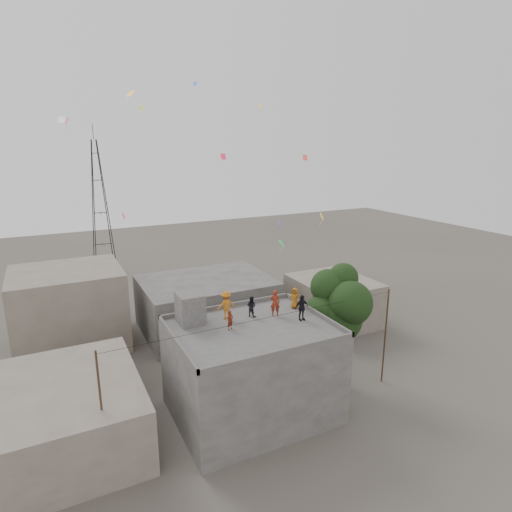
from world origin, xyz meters
The scene contains 18 objects.
ground centered at (0.00, 0.00, 0.00)m, with size 140.00×140.00×0.00m, color #4A443C.
main_building centered at (0.00, 0.00, 3.05)m, with size 10.00×8.00×6.10m.
parapet centered at (0.00, 0.00, 6.25)m, with size 10.00×8.00×0.30m.
stair_head_box centered at (-3.20, 2.60, 7.10)m, with size 1.60×1.80×2.00m, color #4A4845.
neighbor_west centered at (-11.00, 2.00, 2.00)m, with size 8.00×10.00×4.00m, color #6C6155.
neighbor_north centered at (2.00, 14.00, 2.50)m, with size 12.00×9.00×5.00m, color #4A4845.
neighbor_northwest centered at (-10.00, 16.00, 3.50)m, with size 9.00×8.00×7.00m, color #6C6155.
neighbor_east centered at (14.00, 10.00, 2.20)m, with size 7.00×8.00×4.40m, color #6C6155.
tree centered at (7.37, 0.60, 6.10)m, with size 4.90×4.60×9.10m.
utility_line centered at (0.50, -1.25, 3.83)m, with size 20.12×0.62×7.40m.
transmission_tower centered at (-4.00, 40.00, 9.07)m, with size 2.97×2.97×20.01m.
person_red_adult centered at (2.35, 1.18, 7.01)m, with size 0.67×0.44×1.82m, color maroon.
person_orange_child centered at (4.26, 1.71, 6.86)m, with size 0.74×0.48×1.51m, color #A85C13.
person_dark_child centered at (0.84, 1.74, 6.81)m, with size 0.69×0.54×1.43m, color black.
person_dark_adult centered at (3.54, -0.33, 6.98)m, with size 1.03×0.43×1.75m, color black.
person_orange_adult centered at (-0.84, 2.15, 7.06)m, with size 1.24×0.72×1.93m, color #C36716.
person_red_child centered at (-1.30, 0.41, 6.74)m, with size 0.47×0.31×1.28m, color #621E0F.
kites centered at (0.74, 7.11, 16.00)m, with size 18.75×18.74×12.26m.
Camera 1 is at (-11.00, -22.67, 17.55)m, focal length 30.00 mm.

